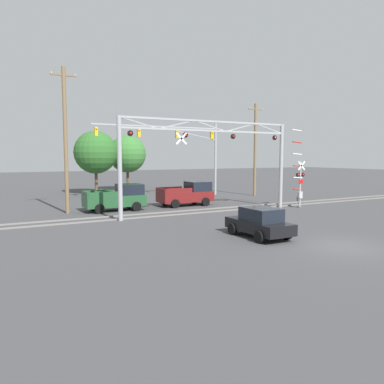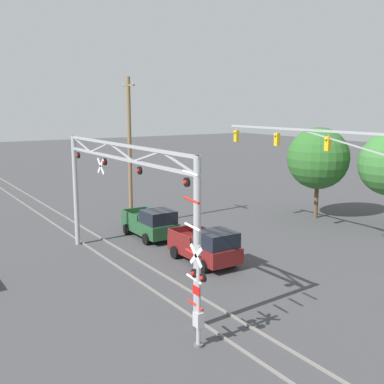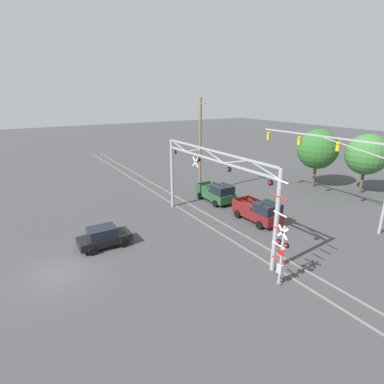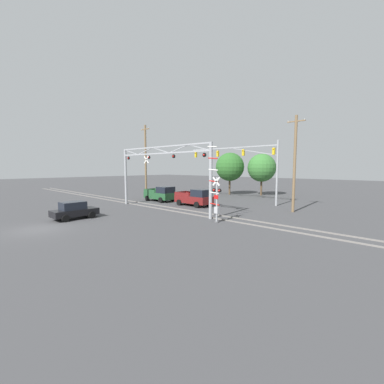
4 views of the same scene
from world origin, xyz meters
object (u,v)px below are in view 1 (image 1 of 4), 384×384
traffic_signal_span (186,143)px  background_tree_far_left_verge (127,154)px  pickup_truck_lead (188,194)px  sedan_waiting (260,222)px  utility_pole_left (65,139)px  pickup_truck_following (118,198)px  utility_pole_right (255,149)px  crossing_signal_mast (300,182)px  background_tree_beyond_span (96,152)px  crossing_gantry (210,153)px

traffic_signal_span → background_tree_far_left_verge: 9.87m
background_tree_far_left_verge → pickup_truck_lead: bearing=-90.1°
traffic_signal_span → pickup_truck_lead: size_ratio=2.95×
sedan_waiting → background_tree_far_left_verge: (2.72, 29.12, 3.74)m
utility_pole_left → background_tree_far_left_verge: size_ratio=1.56×
pickup_truck_following → utility_pole_right: bearing=13.6°
background_tree_far_left_verge → sedan_waiting: bearing=-95.3°
crossing_signal_mast → sedan_waiting: size_ratio=1.67×
pickup_truck_lead → utility_pole_left: bearing=178.7°
traffic_signal_span → background_tree_beyond_span: 10.34m
sedan_waiting → background_tree_beyond_span: background_tree_beyond_span is taller
crossing_gantry → background_tree_far_left_verge: size_ratio=2.05×
utility_pole_right → background_tree_beyond_span: size_ratio=1.39×
crossing_gantry → utility_pole_left: utility_pole_left is taller
crossing_gantry → utility_pole_right: utility_pole_right is taller
crossing_gantry → crossing_signal_mast: crossing_gantry is taller
background_tree_beyond_span → background_tree_far_left_verge: background_tree_beyond_span is taller
traffic_signal_span → pickup_truck_lead: 8.81m
crossing_gantry → background_tree_beyond_span: size_ratio=1.98×
crossing_signal_mast → background_tree_beyond_span: size_ratio=0.91×
background_tree_beyond_span → utility_pole_right: bearing=-33.2°
crossing_signal_mast → traffic_signal_span: traffic_signal_span is taller
traffic_signal_span → background_tree_far_left_verge: bearing=109.4°
utility_pole_left → utility_pole_right: size_ratio=1.08×
crossing_signal_mast → background_tree_beyond_span: background_tree_beyond_span is taller
crossing_gantry → pickup_truck_lead: (0.67, 4.71, -3.51)m
pickup_truck_following → background_tree_far_left_verge: size_ratio=0.68×
utility_pole_left → background_tree_beyond_span: bearing=67.5°
crossing_signal_mast → pickup_truck_lead: size_ratio=1.38×
pickup_truck_lead → background_tree_beyond_span: background_tree_beyond_span is taller
traffic_signal_span → utility_pole_right: 7.49m
pickup_truck_lead → utility_pole_left: size_ratio=0.44×
utility_pole_right → pickup_truck_lead: bearing=-159.2°
pickup_truck_lead → utility_pole_right: 11.62m
background_tree_beyond_span → crossing_signal_mast: bearing=-57.8°
pickup_truck_following → sedan_waiting: bearing=-74.7°
pickup_truck_following → sedan_waiting: size_ratio=1.21×
crossing_gantry → pickup_truck_following: 8.04m
crossing_signal_mast → utility_pole_right: (2.70, 9.42, 2.97)m
crossing_gantry → traffic_signal_span: 12.18m
pickup_truck_lead → background_tree_beyond_span: size_ratio=0.66×
crossing_signal_mast → pickup_truck_following: bearing=158.3°
crossing_gantry → utility_pole_right: 13.84m
traffic_signal_span → utility_pole_left: size_ratio=1.29×
sedan_waiting → background_tree_far_left_verge: size_ratio=0.56×
pickup_truck_lead → utility_pole_left: 10.95m
pickup_truck_following → sedan_waiting: (3.55, -13.01, -0.21)m
pickup_truck_following → background_tree_far_left_verge: background_tree_far_left_verge is taller
utility_pole_left → utility_pole_right: 20.50m
traffic_signal_span → pickup_truck_following: bearing=-144.3°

